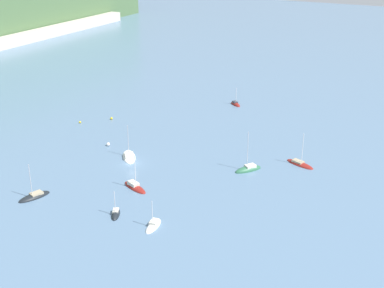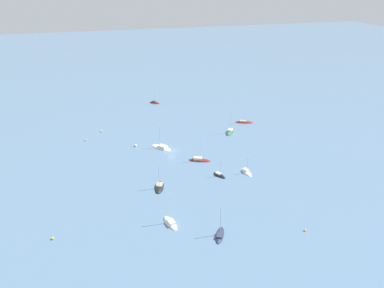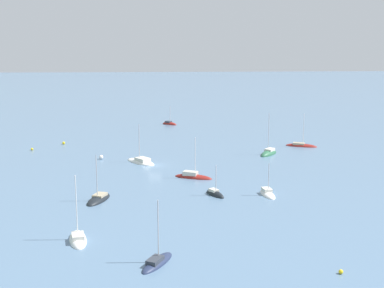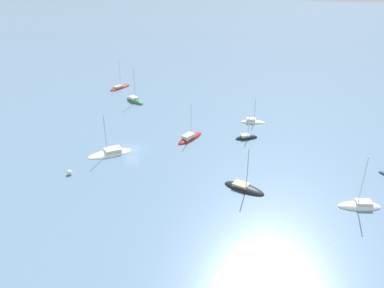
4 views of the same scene
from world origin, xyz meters
name	(u,v)px [view 4 (image 4 of 4)]	position (x,y,z in m)	size (l,w,h in m)	color
ground_plane	(131,149)	(0.00, 0.00, 0.00)	(600.00, 600.00, 0.00)	slate
sailboat_2	(252,122)	(-21.44, -18.84, 0.11)	(5.73, 2.61, 6.01)	white
sailboat_3	(190,138)	(-9.86, -7.18, 0.13)	(4.84, 7.52, 8.28)	maroon
sailboat_4	(359,206)	(-40.18, 9.29, 0.10)	(6.70, 3.46, 9.35)	white
sailboat_5	(244,189)	(-22.89, 8.67, 0.07)	(7.32, 4.46, 8.24)	black
sailboat_6	(120,88)	(17.81, -34.62, 0.08)	(4.82, 7.74, 8.41)	maroon
sailboat_7	(110,154)	(3.11, 2.90, 0.11)	(8.35, 7.54, 8.55)	white
sailboat_8	(135,101)	(9.43, -25.16, 0.10)	(6.82, 5.72, 10.29)	#2D6647
sailboat_9	(246,138)	(-21.09, -10.17, 0.07)	(4.93, 3.56, 5.89)	black
mooring_buoy_2	(69,172)	(6.60, 11.50, 0.45)	(0.89, 0.89, 0.89)	white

